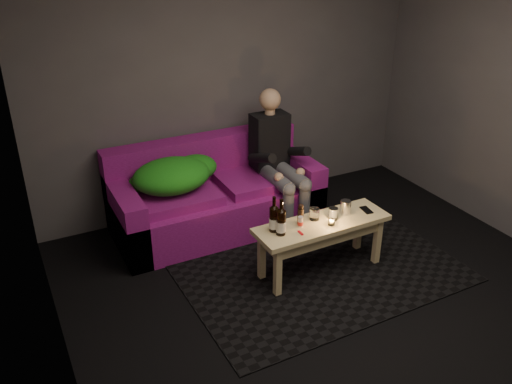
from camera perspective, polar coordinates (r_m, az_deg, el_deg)
floor at (r=4.21m, az=10.99°, el=-13.20°), size 4.50×4.50×0.00m
room at (r=3.78m, az=8.80°, el=10.62°), size 4.50×4.50×4.50m
rug at (r=4.73m, az=6.36°, el=-7.79°), size 2.33×1.71×0.01m
sofa at (r=5.20m, az=-4.38°, el=-0.60°), size 1.93×0.87×0.83m
green_blanket at (r=4.93m, az=-8.55°, el=1.83°), size 0.85×0.58×0.29m
person at (r=5.15m, az=2.26°, el=3.70°), size 0.35×0.80×1.29m
coffee_table at (r=4.50m, az=6.94°, el=-4.07°), size 1.16×0.38×0.47m
beer_bottle_a at (r=4.24m, az=1.89°, el=-2.81°), size 0.08×0.08×0.30m
beer_bottle_b at (r=4.20m, az=2.65°, el=-3.14°), size 0.08×0.08×0.31m
salt_shaker at (r=4.35m, az=4.70°, el=-3.13°), size 0.05×0.05×0.09m
pepper_mill at (r=4.38m, az=4.71°, el=-2.55°), size 0.05×0.05×0.13m
tumbler_back at (r=4.46m, az=6.16°, el=-2.30°), size 0.09×0.09×0.10m
tealight at (r=4.41m, az=7.94°, el=-3.17°), size 0.06×0.06×0.04m
tumbler_front at (r=4.48m, az=8.13°, el=-2.27°), size 0.10×0.10×0.10m
steel_cup at (r=4.58m, az=9.41°, el=-1.60°), size 0.10×0.10×0.12m
smartphone at (r=4.69m, az=11.54°, el=-1.87°), size 0.08×0.14×0.01m
red_lighter at (r=4.27m, az=4.72°, el=-4.32°), size 0.02×0.07×0.01m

